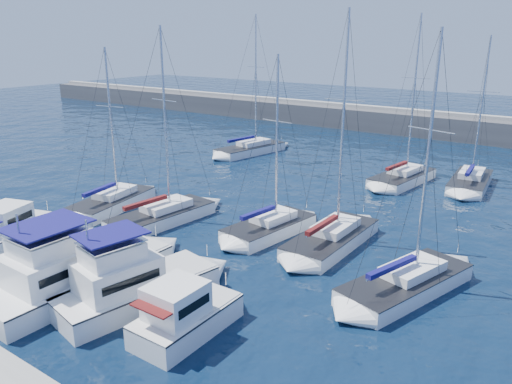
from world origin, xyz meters
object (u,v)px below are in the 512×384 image
Objects in this scene: sailboat_mid_d at (332,238)px; sailboat_back_b at (402,178)px; motor_yacht_port_inner at (70,273)px; motor_yacht_stbd_inner at (131,285)px; sailboat_back_c at (470,182)px; motor_yacht_port_outer at (14,229)px; sailboat_back_a at (251,149)px; sailboat_mid_e at (406,283)px; sailboat_mid_b at (162,216)px; sailboat_mid_c at (270,228)px; sailboat_mid_a at (112,202)px.

sailboat_back_b is at bearing 94.91° from sailboat_mid_d.
motor_yacht_port_inner and motor_yacht_stbd_inner have the same top height.
motor_yacht_port_inner is at bearing -116.48° from sailboat_back_c.
motor_yacht_stbd_inner is at bearing -21.38° from motor_yacht_port_outer.
sailboat_back_b is at bearing 93.95° from motor_yacht_stbd_inner.
sailboat_back_a reaches higher than sailboat_mid_d.
sailboat_back_b is at bearing 5.65° from sailboat_back_a.
motor_yacht_port_outer is 12.93m from motor_yacht_stbd_inner.
sailboat_mid_e is at bearing 2.80° from motor_yacht_port_outer.
sailboat_back_c is (24.75, 0.38, -0.02)m from sailboat_back_a.
sailboat_mid_d reaches higher than motor_yacht_port_inner.
sailboat_back_b is (-7.35, 20.60, 0.02)m from sailboat_mid_e.
motor_yacht_port_outer is 21.57m from sailboat_mid_d.
motor_yacht_stbd_inner is 30.45m from sailboat_back_b.
sailboat_back_c is at bearing 30.37° from sailboat_back_b.
sailboat_mid_e is at bearing 35.84° from motor_yacht_port_inner.
sailboat_mid_b reaches higher than sailboat_mid_e.
sailboat_mid_d is at bearing -107.45° from sailboat_back_c.
sailboat_back_a is 1.02× the size of sailboat_back_b.
sailboat_mid_c is 4.58m from sailboat_mid_d.
sailboat_mid_a is at bearing -160.10° from sailboat_mid_c.
sailboat_back_b is at bearing 88.20° from sailboat_mid_c.
sailboat_mid_e is (11.37, 9.58, -0.62)m from motor_yacht_stbd_inner.
sailboat_back_a reaches higher than sailboat_mid_a.
sailboat_back_c is at bearing 74.82° from sailboat_mid_c.
motor_yacht_port_inner is at bearing -128.30° from sailboat_mid_e.
sailboat_mid_a is 5.69m from sailboat_mid_b.
sailboat_mid_b is at bearing 109.78° from motor_yacht_port_inner.
motor_yacht_stbd_inner is 16.16m from sailboat_mid_a.
sailboat_mid_e is (24.38, 0.01, 0.01)m from sailboat_mid_a.
sailboat_mid_c is 0.82× the size of sailboat_mid_d.
motor_yacht_stbd_inner is at bearing -46.11° from sailboat_mid_a.
sailboat_back_c is at bearing 69.25° from motor_yacht_port_inner.
sailboat_mid_e is (15.19, 10.46, -0.62)m from motor_yacht_port_inner.
sailboat_back_a is (-15.08, 32.07, -0.60)m from motor_yacht_stbd_inner.
sailboat_mid_b is (5.56, 8.46, -0.43)m from motor_yacht_port_outer.
sailboat_back_c reaches higher than sailboat_mid_a.
sailboat_mid_e is at bearing 6.31° from sailboat_mid_b.
sailboat_back_b reaches higher than sailboat_mid_c.
sailboat_back_b reaches higher than motor_yacht_stbd_inner.
sailboat_mid_a is 0.83× the size of sailboat_back_b.
sailboat_mid_a is (-9.19, 10.45, -0.63)m from motor_yacht_port_inner.
motor_yacht_port_outer is 0.40× the size of sailboat_back_b.
sailboat_back_a is at bearing 110.15° from motor_yacht_port_inner.
sailboat_mid_a is 13.90m from sailboat_mid_c.
sailboat_mid_b is at bearing -152.68° from sailboat_mid_c.
motor_yacht_port_inner is 16.49m from sailboat_mid_d.
motor_yacht_stbd_inner is at bearing -46.29° from sailboat_mid_b.
sailboat_back_b is (17.03, 20.60, 0.03)m from sailboat_mid_a.
sailboat_mid_c is at bearing 98.57° from motor_yacht_stbd_inner.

